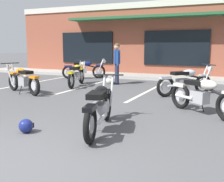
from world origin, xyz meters
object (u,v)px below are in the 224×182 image
motorcycle_silver_naked (77,74)px  helmet_on_pavement (26,126)px  person_in_black_shirt (117,61)px  motorcycle_cream_vintage (84,69)px  motorcycle_red_sportbike (23,79)px  motorcycle_foreground_classic (100,106)px  traffic_cone (26,77)px  motorcycle_orange_scrambler (203,95)px  motorcycle_blue_standard (186,81)px

motorcycle_silver_naked → helmet_on_pavement: (2.25, -5.41, -0.33)m
person_in_black_shirt → helmet_on_pavement: bearing=-81.2°
person_in_black_shirt → motorcycle_cream_vintage: bearing=152.6°
person_in_black_shirt → helmet_on_pavement: (1.01, -6.51, -0.82)m
motorcycle_red_sportbike → person_in_black_shirt: 3.85m
motorcycle_foreground_classic → traffic_cone: 7.27m
motorcycle_red_sportbike → motorcycle_orange_scrambler: (5.82, -0.57, 0.00)m
motorcycle_silver_naked → motorcycle_orange_scrambler: same height
motorcycle_silver_naked → person_in_black_shirt: size_ratio=1.23×
motorcycle_foreground_classic → motorcycle_red_sportbike: same height
motorcycle_blue_standard → motorcycle_foreground_classic: bearing=-100.8°
motorcycle_cream_vintage → motorcycle_foreground_classic: bearing=-57.8°
motorcycle_red_sportbike → traffic_cone: (-1.55, 1.89, -0.20)m
motorcycle_red_sportbike → motorcycle_cream_vintage: same height
motorcycle_cream_vintage → helmet_on_pavement: bearing=-67.3°
motorcycle_red_sportbike → helmet_on_pavement: size_ratio=7.76×
motorcycle_silver_naked → motorcycle_cream_vintage: size_ratio=1.12×
motorcycle_silver_naked → motorcycle_cream_vintage: bearing=113.1°
traffic_cone → helmet_on_pavement: bearing=-48.4°
motorcycle_foreground_classic → motorcycle_red_sportbike: bearing=148.6°
motorcycle_red_sportbike → motorcycle_silver_naked: bearing=70.0°
motorcycle_silver_naked → motorcycle_cream_vintage: (-0.95, 2.23, 0.00)m
motorcycle_blue_standard → person_in_black_shirt: (-3.00, 1.41, 0.49)m
motorcycle_cream_vintage → traffic_cone: (-1.38, -2.49, -0.20)m
motorcycle_foreground_classic → motorcycle_silver_naked: size_ratio=1.00×
motorcycle_red_sportbike → person_in_black_shirt: bearing=58.1°
motorcycle_foreground_classic → motorcycle_blue_standard: 4.46m
person_in_black_shirt → helmet_on_pavement: person_in_black_shirt is taller
helmet_on_pavement → motorcycle_orange_scrambler: bearing=44.1°
motorcycle_red_sportbike → person_in_black_shirt: person_in_black_shirt is taller
motorcycle_red_sportbike → traffic_cone: bearing=129.4°
motorcycle_red_sportbike → motorcycle_cream_vintage: (-0.17, 4.38, 0.00)m
motorcycle_red_sportbike → motorcycle_silver_naked: same height
motorcycle_foreground_classic → person_in_black_shirt: person_in_black_shirt is taller
motorcycle_red_sportbike → motorcycle_cream_vintage: bearing=92.3°
motorcycle_orange_scrambler → person_in_black_shirt: size_ratio=1.07×
motorcycle_foreground_classic → motorcycle_blue_standard: (0.83, 4.38, 0.00)m
motorcycle_red_sportbike → motorcycle_orange_scrambler: same height
motorcycle_foreground_classic → motorcycle_cream_vintage: size_ratio=1.12×
motorcycle_silver_naked → motorcycle_blue_standard: size_ratio=1.23×
motorcycle_orange_scrambler → person_in_black_shirt: 5.40m
motorcycle_cream_vintage → helmet_on_pavement: (3.20, -7.64, -0.33)m
motorcycle_silver_naked → traffic_cone: motorcycle_silver_naked is taller
helmet_on_pavement → traffic_cone: traffic_cone is taller
motorcycle_blue_standard → motorcycle_red_sportbike: bearing=-160.0°
motorcycle_red_sportbike → motorcycle_cream_vintage: size_ratio=1.10×
motorcycle_foreground_classic → motorcycle_cream_vintage: bearing=122.2°
motorcycle_red_sportbike → motorcycle_blue_standard: same height
motorcycle_blue_standard → helmet_on_pavement: bearing=-111.4°
motorcycle_silver_naked → helmet_on_pavement: bearing=-67.4°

